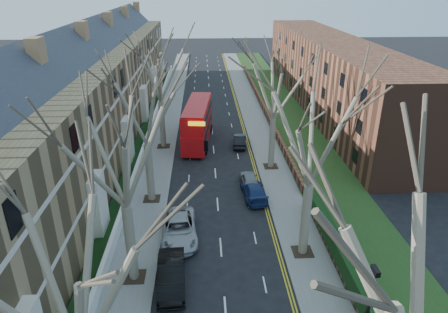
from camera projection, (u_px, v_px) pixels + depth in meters
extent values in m
cube|color=slate|center=(168.00, 117.00, 55.76)|extent=(3.00, 102.00, 0.12)
cube|color=slate|center=(254.00, 115.00, 56.33)|extent=(3.00, 102.00, 0.12)
cube|color=#94764B|center=(93.00, 99.00, 46.07)|extent=(9.00, 78.00, 10.00)
cube|color=#2E2F38|center=(86.00, 45.00, 43.63)|extent=(4.67, 78.00, 4.67)
cube|color=silver|center=(133.00, 111.00, 46.90)|extent=(0.12, 78.00, 0.35)
cube|color=silver|center=(130.00, 81.00, 45.47)|extent=(0.12, 78.00, 0.35)
cube|color=brown|center=(329.00, 73.00, 58.52)|extent=(8.00, 54.00, 10.00)
cube|color=brown|center=(262.00, 103.00, 59.85)|extent=(0.35, 54.00, 0.90)
cube|color=brown|center=(362.00, 313.00, 22.52)|extent=(0.40, 24.00, 0.60)
cube|color=black|center=(365.00, 300.00, 22.15)|extent=(0.70, 24.00, 1.20)
cube|color=white|center=(149.00, 133.00, 48.15)|extent=(0.30, 78.00, 1.00)
cube|color=#1D3D16|center=(285.00, 114.00, 56.51)|extent=(6.00, 102.00, 0.06)
cube|color=black|center=(376.00, 271.00, 14.24)|extent=(0.18, 0.50, 0.22)
cylinder|color=#756753|center=(131.00, 243.00, 24.58)|extent=(0.64, 0.64, 5.25)
cube|color=#2D2116|center=(134.00, 277.00, 25.64)|extent=(1.40, 1.40, 0.05)
cylinder|color=#756753|center=(150.00, 173.00, 33.73)|extent=(0.64, 0.64, 5.07)
cube|color=#2D2116|center=(152.00, 199.00, 34.76)|extent=(1.40, 1.40, 0.05)
cylinder|color=#756753|center=(162.00, 125.00, 44.64)|extent=(0.60, 0.60, 5.25)
cube|color=#2D2116|center=(164.00, 146.00, 45.71)|extent=(1.40, 1.40, 0.05)
cylinder|color=#756753|center=(305.00, 220.00, 26.95)|extent=(0.64, 0.64, 5.25)
cube|color=#2D2116|center=(302.00, 252.00, 28.01)|extent=(1.40, 1.40, 0.05)
cylinder|color=#756753|center=(272.00, 143.00, 39.75)|extent=(0.60, 0.60, 5.07)
cube|color=#2D2116|center=(271.00, 166.00, 40.78)|extent=(1.40, 1.40, 0.05)
cube|color=red|center=(198.00, 130.00, 46.66)|extent=(3.57, 11.14, 2.19)
cube|color=red|center=(197.00, 113.00, 45.81)|extent=(3.51, 10.59, 1.99)
cube|color=black|center=(198.00, 127.00, 46.48)|extent=(3.50, 10.27, 0.90)
cube|color=black|center=(197.00, 113.00, 45.77)|extent=(3.48, 10.05, 0.90)
imported|color=black|center=(171.00, 275.00, 24.83)|extent=(1.94, 4.89, 1.58)
imported|color=#A5A6AB|center=(179.00, 229.00, 29.46)|extent=(2.99, 5.80, 1.56)
imported|color=navy|center=(254.00, 191.00, 34.94)|extent=(2.20, 4.73, 1.34)
imported|color=gray|center=(249.00, 180.00, 36.82)|extent=(1.73, 3.99, 1.34)
imported|color=black|center=(240.00, 140.00, 45.90)|extent=(1.84, 4.15, 1.32)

